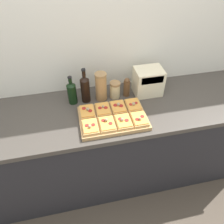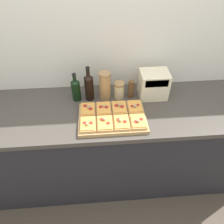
{
  "view_description": "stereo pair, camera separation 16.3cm",
  "coord_description": "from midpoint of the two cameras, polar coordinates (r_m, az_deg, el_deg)",
  "views": [
    {
      "loc": [
        -0.27,
        -0.95,
        2.09
      ],
      "look_at": [
        -0.02,
        0.23,
        0.99
      ],
      "focal_mm": 35.0,
      "sensor_mm": 36.0,
      "label": 1
    },
    {
      "loc": [
        -0.11,
        -0.98,
        2.09
      ],
      "look_at": [
        -0.02,
        0.23,
        0.99
      ],
      "focal_mm": 35.0,
      "sensor_mm": 36.0,
      "label": 2
    }
  ],
  "objects": [
    {
      "name": "olive_oil_bottle",
      "position": [
        1.78,
        -13.05,
        4.92
      ],
      "size": [
        0.07,
        0.07,
        0.25
      ],
      "color": "black",
      "rests_on": "kitchen_counter"
    },
    {
      "name": "pizza_slice_back_midright",
      "position": [
        1.68,
        -1.13,
        1.17
      ],
      "size": [
        0.11,
        0.15,
        0.05
      ],
      "color": "tan",
      "rests_on": "cutting_board"
    },
    {
      "name": "grain_jar_tall",
      "position": [
        1.77,
        -5.54,
        6.54
      ],
      "size": [
        0.09,
        0.09,
        0.24
      ],
      "color": "#AD7F4C",
      "rests_on": "kitchen_counter"
    },
    {
      "name": "pizza_slice_back_left",
      "position": [
        1.66,
        -9.28,
        -0.02
      ],
      "size": [
        0.11,
        0.15,
        0.05
      ],
      "color": "tan",
      "rests_on": "cutting_board"
    },
    {
      "name": "cutting_board",
      "position": [
        1.64,
        -2.63,
        -1.74
      ],
      "size": [
        0.5,
        0.34,
        0.03
      ],
      "primitive_type": "cube",
      "color": "tan",
      "rests_on": "kitchen_counter"
    },
    {
      "name": "pepper_mill",
      "position": [
        1.82,
        1.29,
        6.41
      ],
      "size": [
        0.05,
        0.05,
        0.17
      ],
      "color": "brown",
      "rests_on": "kitchen_counter"
    },
    {
      "name": "pizza_slice_back_right",
      "position": [
        1.7,
        2.85,
        1.71
      ],
      "size": [
        0.11,
        0.15,
        0.05
      ],
      "color": "tan",
      "rests_on": "cutting_board"
    },
    {
      "name": "pizza_slice_front_midright",
      "position": [
        1.57,
        0.01,
        -2.63
      ],
      "size": [
        0.11,
        0.15,
        0.05
      ],
      "color": "tan",
      "rests_on": "cutting_board"
    },
    {
      "name": "pizza_slice_back_midleft",
      "position": [
        1.67,
        -5.19,
        0.56
      ],
      "size": [
        0.11,
        0.15,
        0.05
      ],
      "color": "tan",
      "rests_on": "cutting_board"
    },
    {
      "name": "pizza_slice_front_right",
      "position": [
        1.59,
        4.28,
        -1.99
      ],
      "size": [
        0.11,
        0.15,
        0.05
      ],
      "color": "tan",
      "rests_on": "cutting_board"
    },
    {
      "name": "ground_plane",
      "position": [
        2.31,
        -0.49,
        -22.28
      ],
      "size": [
        12.0,
        12.0,
        0.0
      ],
      "primitive_type": "plane",
      "color": "#4C4238"
    },
    {
      "name": "wine_bottle",
      "position": [
        1.76,
        -9.67,
        5.98
      ],
      "size": [
        0.07,
        0.07,
        0.3
      ],
      "color": "black",
      "rests_on": "kitchen_counter"
    },
    {
      "name": "pizza_slice_front_left",
      "position": [
        1.55,
        -8.73,
        -3.96
      ],
      "size": [
        0.11,
        0.15,
        0.05
      ],
      "color": "tan",
      "rests_on": "cutting_board"
    },
    {
      "name": "wall_back",
      "position": [
        1.85,
        -5.2,
        15.37
      ],
      "size": [
        6.0,
        0.06,
        2.5
      ],
      "color": "silver",
      "rests_on": "ground_plane"
    },
    {
      "name": "pizza_slice_front_midleft",
      "position": [
        1.55,
        -4.33,
        -3.28
      ],
      "size": [
        0.11,
        0.15,
        0.05
      ],
      "color": "tan",
      "rests_on": "cutting_board"
    },
    {
      "name": "kitchen_counter",
      "position": [
        2.08,
        -2.41,
        -8.85
      ],
      "size": [
        2.63,
        0.67,
        0.93
      ],
      "color": "#232328",
      "rests_on": "ground_plane"
    },
    {
      "name": "toaster_oven",
      "position": [
        1.85,
        6.9,
        7.84
      ],
      "size": [
        0.25,
        0.18,
        0.23
      ],
      "color": "beige",
      "rests_on": "kitchen_counter"
    },
    {
      "name": "grain_jar_short",
      "position": [
        1.81,
        -1.79,
        5.74
      ],
      "size": [
        0.09,
        0.09,
        0.14
      ],
      "color": "beige",
      "rests_on": "kitchen_counter"
    }
  ]
}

